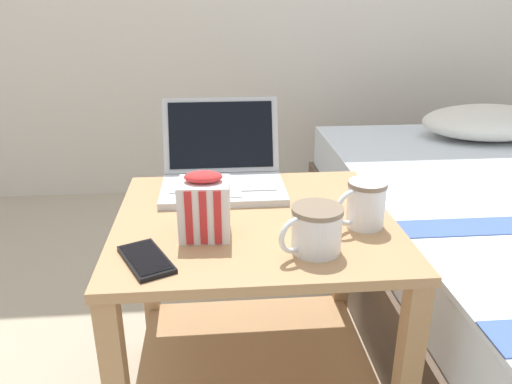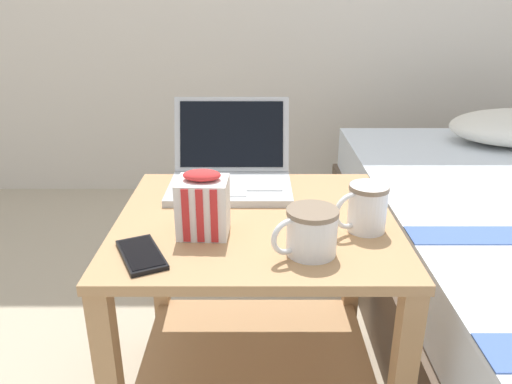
{
  "view_description": "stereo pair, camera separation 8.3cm",
  "coord_description": "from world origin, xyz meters",
  "views": [
    {
      "loc": [
        -0.09,
        -1.05,
        1.04
      ],
      "look_at": [
        0.0,
        -0.04,
        0.64
      ],
      "focal_mm": 35.0,
      "sensor_mm": 36.0,
      "label": 1
    },
    {
      "loc": [
        -0.0,
        -1.05,
        1.04
      ],
      "look_at": [
        0.0,
        -0.04,
        0.64
      ],
      "focal_mm": 35.0,
      "sensor_mm": 36.0,
      "label": 2
    }
  ],
  "objects": [
    {
      "name": "laptop",
      "position": [
        -0.07,
        0.2,
        0.6
      ],
      "size": [
        0.32,
        0.29,
        0.21
      ],
      "color": "#B7BABC",
      "rests_on": "bedside_table"
    },
    {
      "name": "mug_front_right",
      "position": [
        0.24,
        -0.07,
        0.62
      ],
      "size": [
        0.12,
        0.09,
        0.1
      ],
      "color": "white",
      "rests_on": "bedside_table"
    },
    {
      "name": "bedside_table",
      "position": [
        0.0,
        0.0,
        0.36
      ],
      "size": [
        0.64,
        0.59,
        0.56
      ],
      "color": "tan",
      "rests_on": "ground_plane"
    },
    {
      "name": "cell_phone",
      "position": [
        -0.23,
        -0.19,
        0.56
      ],
      "size": [
        0.13,
        0.16,
        0.01
      ],
      "color": "black",
      "rests_on": "bedside_table"
    },
    {
      "name": "mug_front_left",
      "position": [
        0.11,
        -0.17,
        0.61
      ],
      "size": [
        0.13,
        0.1,
        0.09
      ],
      "color": "white",
      "rests_on": "bedside_table"
    },
    {
      "name": "snack_bag",
      "position": [
        -0.11,
        -0.08,
        0.63
      ],
      "size": [
        0.11,
        0.1,
        0.14
      ],
      "color": "white",
      "rests_on": "bedside_table"
    }
  ]
}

